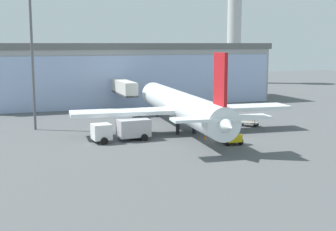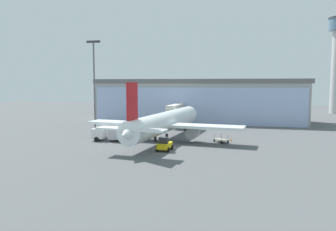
# 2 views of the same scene
# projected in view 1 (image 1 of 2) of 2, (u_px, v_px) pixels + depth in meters

# --- Properties ---
(ground) EXTENTS (240.00, 240.00, 0.00)m
(ground) POSITION_uv_depth(u_px,v_px,m) (226.00, 141.00, 58.75)
(ground) COLOR #545659
(terminal_building) EXTENTS (59.93, 18.47, 12.13)m
(terminal_building) POSITION_uv_depth(u_px,v_px,m) (125.00, 73.00, 95.90)
(terminal_building) COLOR #A0A0A0
(terminal_building) RESTS_ON ground
(jet_bridge) EXTENTS (3.16, 13.54, 5.58)m
(jet_bridge) POSITION_uv_depth(u_px,v_px,m) (123.00, 88.00, 83.66)
(jet_bridge) COLOR beige
(jet_bridge) RESTS_ON ground
(control_tower) EXTENTS (7.56, 7.56, 34.30)m
(control_tower) POSITION_uv_depth(u_px,v_px,m) (235.00, 16.00, 142.32)
(control_tower) COLOR #BCBCBC
(control_tower) RESTS_ON ground
(apron_light_mast) EXTENTS (3.20, 0.40, 20.60)m
(apron_light_mast) POSITION_uv_depth(u_px,v_px,m) (32.00, 43.00, 64.35)
(apron_light_mast) COLOR #59595E
(apron_light_mast) RESTS_ON ground
(airplane) EXTENTS (30.75, 36.22, 11.14)m
(airplane) POSITION_uv_depth(u_px,v_px,m) (182.00, 107.00, 64.50)
(airplane) COLOR white
(airplane) RESTS_ON ground
(catering_truck) EXTENTS (7.36, 2.67, 2.65)m
(catering_truck) POSITION_uv_depth(u_px,v_px,m) (123.00, 129.00, 58.36)
(catering_truck) COLOR silver
(catering_truck) RESTS_ON ground
(baggage_cart) EXTENTS (3.04, 3.16, 1.50)m
(baggage_cart) POSITION_uv_depth(u_px,v_px,m) (249.00, 123.00, 68.94)
(baggage_cart) COLOR #9E998C
(baggage_cart) RESTS_ON ground
(pushback_tug) EXTENTS (2.35, 3.32, 2.30)m
(pushback_tug) POSITION_uv_depth(u_px,v_px,m) (230.00, 136.00, 56.93)
(pushback_tug) COLOR yellow
(pushback_tug) RESTS_ON ground
(safety_cone_nose) EXTENTS (0.36, 0.36, 0.55)m
(safety_cone_nose) POSITION_uv_depth(u_px,v_px,m) (205.00, 137.00, 59.38)
(safety_cone_nose) COLOR orange
(safety_cone_nose) RESTS_ON ground
(safety_cone_wingtip) EXTENTS (0.36, 0.36, 0.55)m
(safety_cone_wingtip) POSITION_uv_depth(u_px,v_px,m) (252.00, 122.00, 71.28)
(safety_cone_wingtip) COLOR orange
(safety_cone_wingtip) RESTS_ON ground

